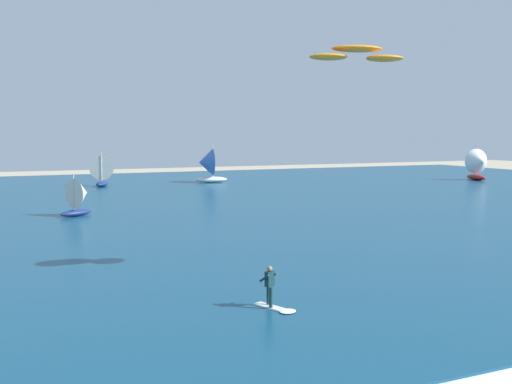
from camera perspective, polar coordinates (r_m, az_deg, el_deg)
name	(u,v)px	position (r m, az deg, el deg)	size (l,w,h in m)	color
ocean	(113,205)	(58.57, -13.78, -1.23)	(160.00, 90.00, 0.10)	navy
kitesurfer	(273,293)	(23.37, 1.69, -9.86)	(1.26, 2.02, 1.67)	white
kite	(357,54)	(29.03, 9.82, 13.15)	(4.89, 2.48, 0.71)	orange
sailboat_far_left	(80,196)	(51.16, -16.84, -0.41)	(3.18, 2.83, 3.55)	navy
sailboat_mid_right	(103,170)	(79.13, -14.74, 2.06)	(3.60, 4.02, 4.52)	navy
sailboat_heeled_over	(479,164)	(92.13, 20.96, 2.55)	(3.99, 4.60, 5.21)	maroon
sailboat_anchored_offshore	(207,165)	(82.23, -4.83, 2.61)	(4.68, 4.04, 5.33)	white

